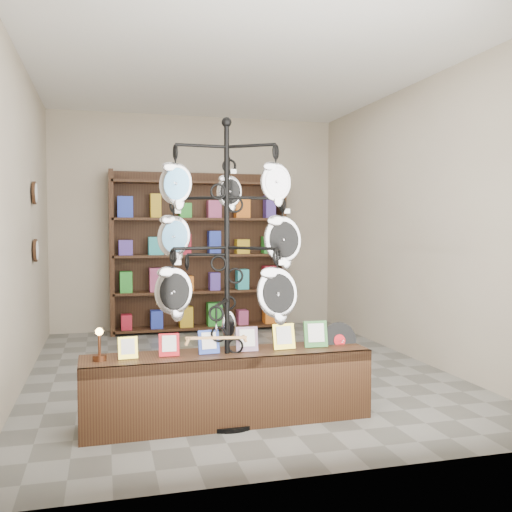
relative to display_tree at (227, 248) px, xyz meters
The scene contains 6 objects.
ground 2.02m from the display_tree, 74.50° to the left, with size 5.00×5.00×0.00m, color slate.
room_envelope 1.65m from the display_tree, 74.50° to the left, with size 5.00×5.00×5.00m.
display_tree is the anchor object (origin of this frame).
front_shelf 1.03m from the display_tree, 64.82° to the left, with size 2.13×0.47×0.75m.
back_shelving 3.82m from the display_tree, 83.77° to the left, with size 2.42×0.36×2.20m.
wall_clocks 2.78m from the display_tree, 124.18° to the left, with size 0.03×0.24×0.84m.
Camera 1 is at (-1.28, -5.54, 1.45)m, focal length 40.00 mm.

